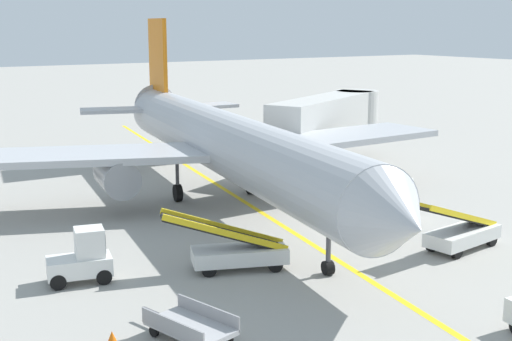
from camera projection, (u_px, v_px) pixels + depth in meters
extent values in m
plane|color=#9E9B93|center=(343.00, 284.00, 26.33)|extent=(300.00, 300.00, 0.00)
cube|color=yellow|center=(308.00, 241.00, 31.49)|extent=(12.85, 79.06, 0.01)
cylinder|color=#B2B5BA|center=(227.00, 143.00, 37.02)|extent=(7.97, 30.15, 3.30)
cone|color=#B2B5BA|center=(399.00, 221.00, 22.38)|extent=(3.57, 2.88, 3.23)
cone|color=#B2B5BA|center=(151.00, 104.00, 51.76)|extent=(3.54, 3.26, 3.14)
cube|color=#B2B5BA|center=(336.00, 138.00, 41.27)|extent=(13.21, 5.07, 0.36)
cylinder|color=gray|center=(319.00, 159.00, 39.96)|extent=(2.38, 3.46, 1.90)
cube|color=#B2B5BA|center=(80.00, 156.00, 35.65)|extent=(13.71, 8.77, 0.36)
cylinder|color=gray|center=(117.00, 176.00, 35.56)|extent=(2.38, 3.46, 1.90)
cube|color=orange|center=(158.00, 56.00, 48.83)|extent=(0.90, 3.99, 5.20)
cube|color=#B2B5BA|center=(201.00, 106.00, 50.35)|extent=(5.24, 2.29, 0.24)
cube|color=#B2B5BA|center=(119.00, 110.00, 48.10)|extent=(5.62, 3.63, 0.24)
cylinder|color=#4C4C51|center=(329.00, 237.00, 27.02)|extent=(0.20, 0.20, 3.12)
cylinder|color=black|center=(328.00, 268.00, 27.29)|extent=(0.43, 0.61, 0.56)
cylinder|color=#4C4C51|center=(251.00, 168.00, 40.04)|extent=(0.20, 0.20, 3.12)
cylinder|color=black|center=(251.00, 186.00, 40.27)|extent=(0.50, 1.00, 0.96)
cylinder|color=#4C4C51|center=(177.00, 174.00, 38.39)|extent=(0.20, 0.20, 3.12)
cylinder|color=black|center=(178.00, 193.00, 38.61)|extent=(0.50, 1.00, 0.96)
cube|color=black|center=(367.00, 197.00, 24.12)|extent=(2.93, 1.43, 0.60)
cube|color=beige|center=(324.00, 116.00, 47.18)|extent=(11.84, 7.86, 2.50)
cylinder|color=beige|center=(357.00, 107.00, 51.97)|extent=(3.20, 3.20, 2.50)
cylinder|color=#59595B|center=(312.00, 155.00, 46.17)|extent=(0.56, 0.56, 2.35)
cube|color=#333338|center=(312.00, 168.00, 46.36)|extent=(1.80, 1.40, 0.50)
cube|color=silver|center=(401.00, 206.00, 35.18)|extent=(2.54, 2.67, 0.70)
cube|color=silver|center=(402.00, 190.00, 34.59)|extent=(1.49, 1.50, 1.10)
cube|color=black|center=(403.00, 193.00, 34.09)|extent=(0.80, 0.69, 0.77)
cylinder|color=black|center=(413.00, 217.00, 34.36)|extent=(0.56, 0.60, 0.60)
cylinder|color=black|center=(391.00, 216.00, 34.52)|extent=(0.56, 0.60, 0.60)
cylinder|color=black|center=(411.00, 209.00, 35.99)|extent=(0.56, 0.60, 0.60)
cylinder|color=black|center=(389.00, 208.00, 36.15)|extent=(0.56, 0.60, 0.60)
cube|color=silver|center=(79.00, 266.00, 26.41)|extent=(2.62, 1.78, 0.70)
cube|color=silver|center=(89.00, 242.00, 26.36)|extent=(1.28, 1.25, 1.10)
cube|color=black|center=(103.00, 241.00, 26.53)|extent=(0.29, 0.97, 0.77)
cylinder|color=black|center=(100.00, 267.00, 27.26)|extent=(0.63, 0.34, 0.60)
cylinder|color=black|center=(104.00, 277.00, 26.24)|extent=(0.63, 0.34, 0.60)
cylinder|color=black|center=(56.00, 272.00, 26.72)|extent=(0.63, 0.34, 0.60)
cylinder|color=black|center=(58.00, 282.00, 25.70)|extent=(0.63, 0.34, 0.60)
cube|color=silver|center=(240.00, 255.00, 27.85)|extent=(4.08, 2.71, 0.60)
cylinder|color=black|center=(209.00, 269.00, 27.03)|extent=(0.64, 0.41, 0.60)
cylinder|color=black|center=(205.00, 259.00, 28.25)|extent=(0.64, 0.41, 0.60)
cylinder|color=black|center=(275.00, 265.00, 27.56)|extent=(0.64, 0.41, 0.60)
cylinder|color=black|center=(268.00, 255.00, 28.78)|extent=(0.64, 0.41, 0.60)
cube|color=black|center=(225.00, 233.00, 27.53)|extent=(5.00, 2.55, 1.76)
cube|color=yellow|center=(226.00, 233.00, 27.07)|extent=(4.75, 1.79, 1.84)
cube|color=yellow|center=(223.00, 227.00, 27.94)|extent=(4.75, 1.79, 1.84)
cube|color=silver|center=(462.00, 235.00, 30.38)|extent=(3.98, 2.04, 0.60)
cylinder|color=black|center=(457.00, 252.00, 29.13)|extent=(0.63, 0.31, 0.60)
cylinder|color=black|center=(432.00, 245.00, 30.09)|extent=(0.63, 0.31, 0.60)
cylinder|color=black|center=(492.00, 239.00, 30.80)|extent=(0.63, 0.31, 0.60)
cylinder|color=black|center=(467.00, 233.00, 31.76)|extent=(0.63, 0.31, 0.60)
cube|color=black|center=(456.00, 217.00, 29.81)|extent=(5.07, 1.62, 1.76)
cube|color=yellow|center=(465.00, 216.00, 29.45)|extent=(4.98, 0.81, 1.84)
cube|color=yellow|center=(447.00, 212.00, 30.12)|extent=(4.98, 0.81, 1.84)
cube|color=#A5A5A8|center=(190.00, 327.00, 21.55)|extent=(2.22, 3.11, 0.16)
cube|color=#4C4C51|center=(152.00, 312.00, 22.77)|extent=(0.33, 0.89, 0.08)
cylinder|color=#4C4C51|center=(144.00, 308.00, 23.06)|extent=(0.12, 0.12, 0.05)
cube|color=gray|center=(172.00, 327.00, 20.95)|extent=(0.84, 2.71, 0.50)
cube|color=gray|center=(208.00, 312.00, 22.04)|extent=(0.84, 2.71, 0.50)
cylinder|color=black|center=(154.00, 331.00, 21.86)|extent=(0.22, 0.38, 0.36)
cylinder|color=black|center=(182.00, 320.00, 22.73)|extent=(0.22, 0.38, 0.36)
cylinder|color=black|center=(228.00, 339.00, 21.35)|extent=(0.22, 0.38, 0.36)
cone|color=orange|center=(342.00, 163.00, 48.37)|extent=(0.36, 0.36, 0.44)
cone|color=orange|center=(112.00, 338.00, 21.32)|extent=(0.36, 0.36, 0.44)
cone|color=orange|center=(303.00, 182.00, 42.38)|extent=(0.36, 0.36, 0.44)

